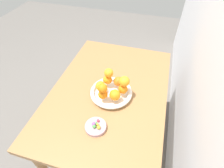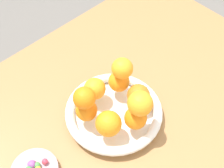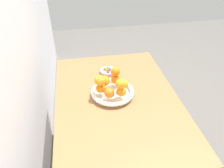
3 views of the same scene
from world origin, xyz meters
The scene contains 20 objects.
ground_plane centered at (0.00, 0.00, 0.00)m, with size 6.00×6.00×0.00m, color slate.
dining_table centered at (0.00, 0.00, 0.65)m, with size 1.10×0.76×0.74m.
fruit_bowl centered at (0.04, 0.02, 0.76)m, with size 0.27×0.27×0.04m.
candy_dish centered at (0.30, 0.01, 0.75)m, with size 0.12×0.12×0.02m, color #B28C99.
orange_0 centered at (-0.02, 0.05, 0.81)m, with size 0.06×0.06×0.06m, color orange.
orange_1 centered at (-0.02, -0.02, 0.81)m, with size 0.06×0.06×0.06m, color orange.
orange_2 centered at (0.05, -0.05, 0.81)m, with size 0.06×0.06×0.06m, color orange.
orange_3 centered at (0.11, -0.01, 0.81)m, with size 0.06×0.06×0.06m, color orange.
orange_4 centered at (0.10, 0.06, 0.81)m, with size 0.07×0.07×0.07m, color orange.
orange_5 centered at (0.03, 0.10, 0.81)m, with size 0.06×0.06×0.06m, color orange.
orange_6 centered at (-0.02, -0.01, 0.87)m, with size 0.06×0.06×0.06m, color orange.
orange_7 centered at (0.11, -0.01, 0.87)m, with size 0.06×0.06×0.06m, color orange.
orange_8 centered at (0.03, 0.10, 0.87)m, with size 0.07×0.07×0.07m, color orange.
candy_ball_0 centered at (0.30, 0.00, 0.77)m, with size 0.02×0.02×0.02m, color #8C4C99.
candy_ball_1 centered at (0.31, 0.01, 0.77)m, with size 0.02×0.02×0.02m, color #4C9947.
candy_ball_2 centered at (0.29, 0.02, 0.77)m, with size 0.02×0.02×0.02m, color gold.
candy_ball_3 centered at (0.31, 0.03, 0.77)m, with size 0.02×0.02×0.02m, color gold.
candy_ball_4 centered at (0.27, 0.01, 0.77)m, with size 0.02×0.02×0.02m, color #C6384C.
candy_ball_5 centered at (0.30, 0.00, 0.77)m, with size 0.02×0.02×0.02m, color #C6384C.
candy_ball_6 centered at (0.29, 0.01, 0.77)m, with size 0.02×0.02×0.02m, color #4C9947.
Camera 3 is at (-1.02, 0.22, 1.62)m, focal length 35.00 mm.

